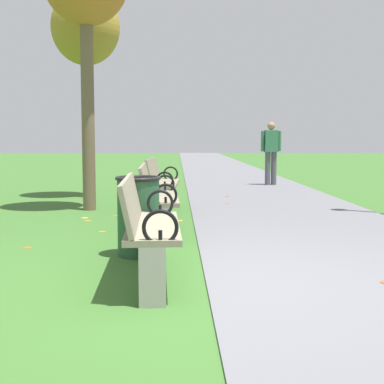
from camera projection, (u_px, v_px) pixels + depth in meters
The scene contains 9 objects.
ground_plane at pixel (206, 283), 4.75m from camera, with size 80.00×80.00×0.00m, color #386628.
paved_walkway at pixel (219, 168), 22.70m from camera, with size 3.04×44.00×0.02m, color slate.
park_bench_1 at pixel (147, 226), 4.80m from camera, with size 0.52×1.61×0.90m.
park_bench_2 at pixel (157, 197), 7.06m from camera, with size 0.51×1.61×0.90m.
park_bench_3 at pixel (161, 183), 9.29m from camera, with size 0.55×1.62×0.90m.
tree_2 at pixel (86, 31), 11.29m from camera, with size 1.39×1.39×4.25m.
pedestrian_walking at pixel (271, 150), 14.33m from camera, with size 0.53×0.23×1.62m.
trash_bin at pixel (138, 216), 5.83m from camera, with size 0.48×0.48×0.84m.
scattered_leaves at pixel (203, 227), 7.71m from camera, with size 5.00×7.74×0.02m.
Camera 1 is at (-0.25, -4.65, 1.24)m, focal length 51.94 mm.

